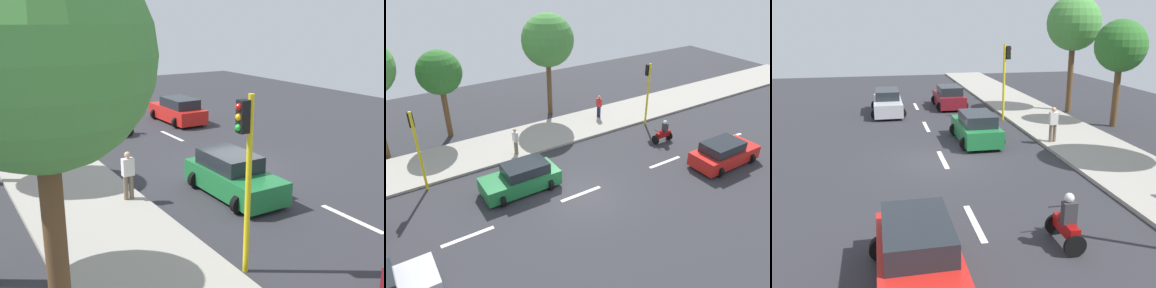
{
  "view_description": "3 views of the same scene",
  "coord_description": "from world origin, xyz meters",
  "views": [
    {
      "loc": [
        11.02,
        14.63,
        6.15
      ],
      "look_at": [
        1.59,
        -1.22,
        0.94
      ],
      "focal_mm": 42.03,
      "sensor_mm": 36.0,
      "label": 1
    },
    {
      "loc": [
        -12.96,
        8.35,
        11.36
      ],
      "look_at": [
        2.17,
        -1.18,
        1.65
      ],
      "focal_mm": 33.84,
      "sensor_mm": 36.0,
      "label": 2
    },
    {
      "loc": [
        -2.59,
        -16.79,
        5.7
      ],
      "look_at": [
        0.71,
        -1.09,
        0.98
      ],
      "focal_mm": 38.84,
      "sensor_mm": 36.0,
      "label": 3
    }
  ],
  "objects": [
    {
      "name": "lane_stripe_far_north",
      "position": [
        0.0,
        -12.0,
        0.01
      ],
      "size": [
        0.2,
        2.4,
        0.01
      ],
      "primitive_type": "cube",
      "color": "white",
      "rests_on": "ground"
    },
    {
      "name": "lane_stripe_north",
      "position": [
        0.0,
        -6.0,
        0.01
      ],
      "size": [
        0.2,
        2.4,
        0.01
      ],
      "primitive_type": "cube",
      "color": "white",
      "rests_on": "ground"
    },
    {
      "name": "lane_stripe_south",
      "position": [
        0.0,
        6.0,
        0.01
      ],
      "size": [
        0.2,
        2.4,
        0.01
      ],
      "primitive_type": "cube",
      "color": "white",
      "rests_on": "ground"
    },
    {
      "name": "pedestrian_by_tree",
      "position": [
        7.35,
        -6.27,
        1.06
      ],
      "size": [
        0.4,
        0.24,
        1.69
      ],
      "color": "#1E1E4C",
      "rests_on": "sidewalk"
    },
    {
      "name": "car_red",
      "position": [
        -1.91,
        -8.78,
        0.71
      ],
      "size": [
        2.21,
        4.26,
        1.52
      ],
      "color": "red",
      "rests_on": "ground"
    },
    {
      "name": "ground_plane",
      "position": [
        0.0,
        0.0,
        -0.05
      ],
      "size": [
        40.0,
        60.0,
        0.1
      ],
      "primitive_type": "cube",
      "color": "#2D2D33"
    },
    {
      "name": "traffic_light_midblock",
      "position": [
        4.85,
        6.71,
        2.93
      ],
      "size": [
        0.49,
        0.24,
        4.5
      ],
      "color": "yellow",
      "rests_on": "ground"
    },
    {
      "name": "lane_stripe_mid",
      "position": [
        0.0,
        0.0,
        0.01
      ],
      "size": [
        0.2,
        2.4,
        0.01
      ],
      "primitive_type": "cube",
      "color": "white",
      "rests_on": "ground"
    },
    {
      "name": "traffic_light_corner",
      "position": [
        4.85,
        -8.6,
        2.93
      ],
      "size": [
        0.49,
        0.24,
        4.5
      ],
      "color": "yellow",
      "rests_on": "ground"
    },
    {
      "name": "street_tree_north",
      "position": [
        10.43,
        3.96,
        4.42
      ],
      "size": [
        2.82,
        2.82,
        5.88
      ],
      "color": "brown",
      "rests_on": "ground"
    },
    {
      "name": "pedestrian_near_signal",
      "position": [
        5.55,
        1.21,
        1.06
      ],
      "size": [
        0.4,
        0.24,
        1.69
      ],
      "color": "#72604C",
      "rests_on": "sidewalk"
    },
    {
      "name": "car_green",
      "position": [
        2.05,
        2.42,
        0.71
      ],
      "size": [
        2.16,
        4.07,
        1.52
      ],
      "color": "#1E7238",
      "rests_on": "ground"
    },
    {
      "name": "sidewalk",
      "position": [
        7.0,
        0.0,
        0.07
      ],
      "size": [
        4.0,
        60.0,
        0.15
      ],
      "primitive_type": "cube",
      "color": "#9E998E",
      "rests_on": "ground"
    },
    {
      "name": "street_tree_center",
      "position": [
        10.18,
        -3.67,
        5.58
      ],
      "size": [
        3.76,
        3.76,
        7.5
      ],
      "color": "brown",
      "rests_on": "ground"
    },
    {
      "name": "motorcycle",
      "position": [
        2.05,
        -7.73,
        0.64
      ],
      "size": [
        0.6,
        1.3,
        1.53
      ],
      "color": "black",
      "rests_on": "ground"
    }
  ]
}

